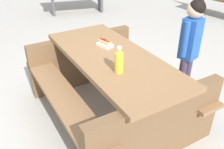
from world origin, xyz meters
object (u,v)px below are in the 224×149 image
child_in_coat (191,39)px  picnic_table (112,81)px  soda_bottle (119,61)px  hotdog_tray (105,43)px

child_in_coat → picnic_table: bearing=86.8°
picnic_table → soda_bottle: (-0.34, 0.08, 0.42)m
soda_bottle → child_in_coat: size_ratio=0.20×
soda_bottle → hotdog_tray: soda_bottle is taller
picnic_table → hotdog_tray: hotdog_tray is taller
soda_bottle → picnic_table: bearing=-12.9°
picnic_table → child_in_coat: (-0.05, -0.94, 0.35)m
soda_bottle → child_in_coat: 1.06m
hotdog_tray → child_in_coat: (-0.30, -0.92, 0.01)m
hotdog_tray → picnic_table: bearing=175.3°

